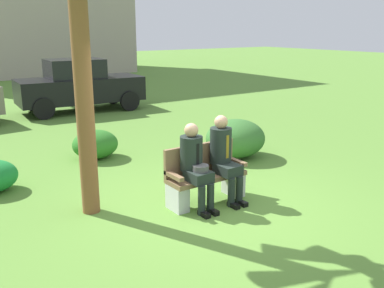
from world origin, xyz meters
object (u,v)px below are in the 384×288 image
at_px(seated_man_right, 224,154).
at_px(parked_car_far, 79,85).
at_px(park_bench, 205,177).
at_px(shrub_mid_lawn, 95,144).
at_px(seated_man_left, 195,162).
at_px(shrub_near_bench, 235,138).

height_order(seated_man_right, parked_car_far, parked_car_far).
height_order(park_bench, shrub_mid_lawn, park_bench).
bearing_deg(seated_man_right, seated_man_left, -178.87).
bearing_deg(seated_man_left, seated_man_right, 1.13).
height_order(park_bench, seated_man_right, seated_man_right).
bearing_deg(seated_man_left, shrub_near_bench, 37.04).
xyz_separation_m(seated_man_left, shrub_near_bench, (2.21, 1.67, -0.32)).
height_order(seated_man_right, shrub_mid_lawn, seated_man_right).
relative_size(shrub_mid_lawn, parked_car_far, 0.24).
distance_m(park_bench, seated_man_right, 0.47).
xyz_separation_m(park_bench, shrub_mid_lawn, (-0.51, 3.15, -0.09)).
distance_m(seated_man_left, shrub_mid_lawn, 3.31).
bearing_deg(park_bench, shrub_mid_lawn, 99.19).
relative_size(park_bench, shrub_mid_lawn, 1.35).
bearing_deg(shrub_mid_lawn, park_bench, -80.81).
bearing_deg(park_bench, seated_man_left, -155.86).
bearing_deg(seated_man_right, shrub_mid_lawn, 103.63).
bearing_deg(seated_man_left, park_bench, 24.14).
relative_size(park_bench, shrub_near_bench, 1.00).
bearing_deg(seated_man_right, parked_car_far, 84.20).
relative_size(seated_man_right, shrub_near_bench, 1.05).
distance_m(park_bench, shrub_mid_lawn, 3.19).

